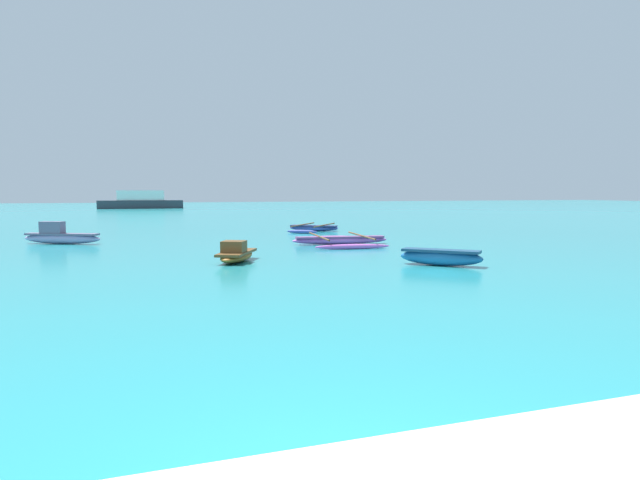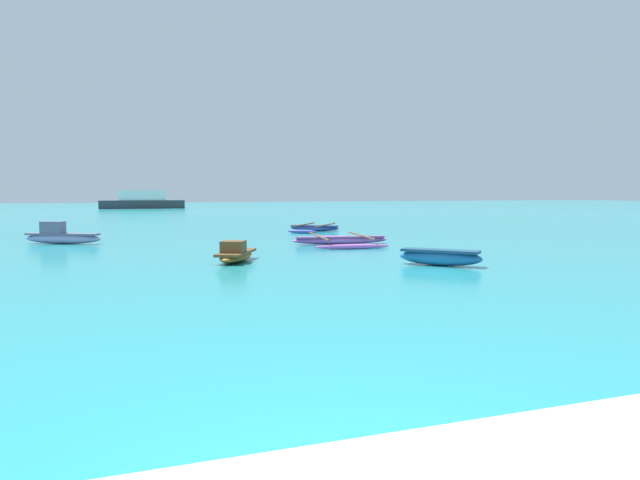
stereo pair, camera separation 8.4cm
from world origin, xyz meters
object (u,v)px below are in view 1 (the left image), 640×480
object	(u,v)px
moored_boat_0	(340,240)
moored_boat_1	(441,257)
moored_boat_4	(60,236)
distant_ferry	(140,201)
moored_boat_3	(236,254)
moored_boat_2	(314,228)

from	to	relation	value
moored_boat_0	moored_boat_1	world-z (taller)	moored_boat_1
moored_boat_4	distant_ferry	xyz separation A→B (m)	(5.35, 53.14, 0.64)
moored_boat_3	moored_boat_4	size ratio (longest dim) A/B	0.76
moored_boat_2	moored_boat_4	bearing A→B (deg)	-125.97
moored_boat_1	moored_boat_3	xyz separation A→B (m)	(-5.58, 3.02, -0.03)
moored_boat_4	distant_ferry	size ratio (longest dim) A/B	0.30
moored_boat_0	moored_boat_4	xyz separation A→B (m)	(-11.11, 4.13, 0.16)
moored_boat_1	moored_boat_3	distance (m)	6.34
moored_boat_1	moored_boat_2	xyz separation A→B (m)	(1.35, 15.54, -0.09)
moored_boat_3	distant_ferry	distance (m)	61.76
moored_boat_0	moored_boat_1	distance (m)	7.51
moored_boat_0	moored_boat_4	distance (m)	11.86
moored_boat_4	distant_ferry	world-z (taller)	distant_ferry
moored_boat_1	moored_boat_3	bearing A→B (deg)	-163.01
moored_boat_3	moored_boat_2	bearing A→B (deg)	-1.84
moored_boat_3	distant_ferry	bearing A→B (deg)	27.52
moored_boat_1	distant_ferry	distance (m)	65.06
moored_boat_0	moored_boat_3	distance (m)	6.96
moored_boat_3	moored_boat_0	bearing A→B (deg)	-22.79
moored_boat_2	moored_boat_4	size ratio (longest dim) A/B	1.32
moored_boat_2	moored_boat_3	world-z (taller)	moored_boat_3
moored_boat_1	moored_boat_4	distance (m)	16.27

